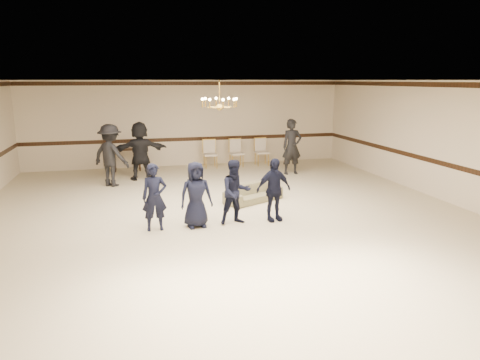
# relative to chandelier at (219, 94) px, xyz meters

# --- Properties ---
(room) EXTENTS (12.01, 14.01, 3.21)m
(room) POSITION_rel_chandelier_xyz_m (0.00, -1.00, -1.28)
(room) COLOR beige
(room) RESTS_ON ground
(chair_rail) EXTENTS (12.00, 0.02, 0.14)m
(chair_rail) POSITION_rel_chandelier_xyz_m (0.00, 5.99, -1.88)
(chair_rail) COLOR black
(chair_rail) RESTS_ON wall_back
(crown_molding) EXTENTS (12.00, 0.02, 0.14)m
(crown_molding) POSITION_rel_chandelier_xyz_m (0.00, 5.99, 0.21)
(crown_molding) COLOR black
(crown_molding) RESTS_ON wall_back
(chandelier) EXTENTS (0.94, 0.94, 0.89)m
(chandelier) POSITION_rel_chandelier_xyz_m (0.00, 0.00, 0.00)
(chandelier) COLOR #B28E39
(chandelier) RESTS_ON ceiling
(boy_a) EXTENTS (0.55, 0.37, 1.47)m
(boy_a) POSITION_rel_chandelier_xyz_m (-1.73, -1.34, -2.14)
(boy_a) COLOR black
(boy_a) RESTS_ON floor
(boy_b) EXTENTS (0.77, 0.54, 1.47)m
(boy_b) POSITION_rel_chandelier_xyz_m (-0.83, -1.34, -2.14)
(boy_b) COLOR black
(boy_b) RESTS_ON floor
(boy_c) EXTENTS (0.77, 0.63, 1.47)m
(boy_c) POSITION_rel_chandelier_xyz_m (0.07, -1.34, -2.14)
(boy_c) COLOR black
(boy_c) RESTS_ON floor
(boy_d) EXTENTS (0.91, 0.50, 1.47)m
(boy_d) POSITION_rel_chandelier_xyz_m (0.97, -1.34, -2.14)
(boy_d) COLOR black
(boy_d) RESTS_ON floor
(settee) EXTENTS (1.75, 1.30, 0.48)m
(settee) POSITION_rel_chandelier_xyz_m (0.98, 0.35, -2.64)
(settee) COLOR #7D7753
(settee) RESTS_ON floor
(adult_left) EXTENTS (1.41, 1.32, 1.91)m
(adult_left) POSITION_rel_chandelier_xyz_m (-2.76, 3.15, -1.92)
(adult_left) COLOR black
(adult_left) RESTS_ON floor
(adult_mid) EXTENTS (1.80, 0.66, 1.91)m
(adult_mid) POSITION_rel_chandelier_xyz_m (-1.86, 3.85, -1.92)
(adult_mid) COLOR black
(adult_mid) RESTS_ON floor
(adult_right) EXTENTS (0.71, 0.47, 1.91)m
(adult_right) POSITION_rel_chandelier_xyz_m (3.24, 3.45, -1.92)
(adult_right) COLOR black
(adult_right) RESTS_ON floor
(banquet_chair_left) EXTENTS (0.51, 0.51, 1.02)m
(banquet_chair_left) POSITION_rel_chandelier_xyz_m (0.71, 5.22, -2.36)
(banquet_chair_left) COLOR beige
(banquet_chair_left) RESTS_ON floor
(banquet_chair_mid) EXTENTS (0.54, 0.54, 1.02)m
(banquet_chair_mid) POSITION_rel_chandelier_xyz_m (1.71, 5.22, -2.36)
(banquet_chair_mid) COLOR beige
(banquet_chair_mid) RESTS_ON floor
(banquet_chair_right) EXTENTS (0.52, 0.52, 1.02)m
(banquet_chair_right) POSITION_rel_chandelier_xyz_m (2.71, 5.22, -2.36)
(banquet_chair_right) COLOR beige
(banquet_chair_right) RESTS_ON floor
(console_table) EXTENTS (1.00, 0.51, 0.81)m
(console_table) POSITION_rel_chandelier_xyz_m (-2.29, 5.42, -2.47)
(console_table) COLOR black
(console_table) RESTS_ON floor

